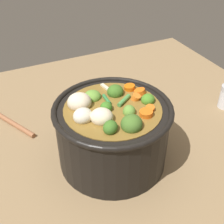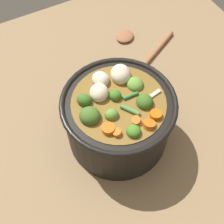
{
  "view_description": "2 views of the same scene",
  "coord_description": "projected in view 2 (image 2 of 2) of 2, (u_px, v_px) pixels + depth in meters",
  "views": [
    {
      "loc": [
        -0.46,
        0.22,
        0.51
      ],
      "look_at": [
        0.0,
        -0.0,
        0.13
      ],
      "focal_mm": 48.42,
      "sensor_mm": 36.0,
      "label": 1
    },
    {
      "loc": [
        -0.19,
        -0.32,
        0.68
      ],
      "look_at": [
        -0.02,
        -0.01,
        0.13
      ],
      "focal_mm": 48.95,
      "sensor_mm": 36.0,
      "label": 2
    }
  ],
  "objects": [
    {
      "name": "wooden_spoon",
      "position": [
        138.0,
        42.0,
        0.95
      ],
      "size": [
        0.18,
        0.19,
        0.01
      ],
      "color": "#985F3D",
      "rests_on": "ground_plane"
    },
    {
      "name": "cooking_pot",
      "position": [
        118.0,
        118.0,
        0.71
      ],
      "size": [
        0.26,
        0.26,
        0.18
      ],
      "color": "black",
      "rests_on": "ground_plane"
    },
    {
      "name": "ground_plane",
      "position": [
        118.0,
        135.0,
        0.78
      ],
      "size": [
        1.1,
        1.1,
        0.0
      ],
      "primitive_type": "plane",
      "color": "#8C704C"
    }
  ]
}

